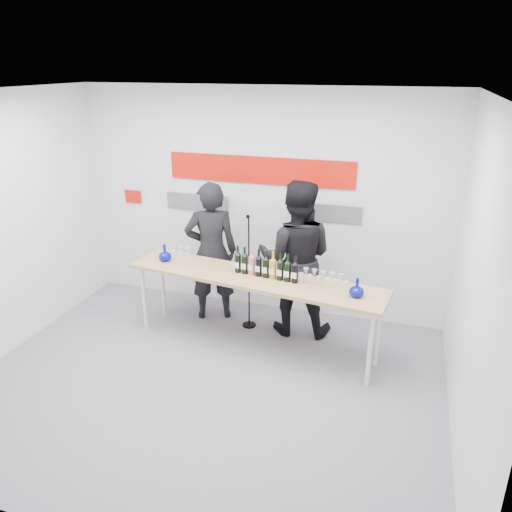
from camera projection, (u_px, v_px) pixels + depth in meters
The scene contains 12 objects.
ground at pixel (206, 383), 5.42m from camera, with size 5.00×5.00×0.00m, color slate.
back_wall at pixel (260, 203), 6.65m from camera, with size 5.00×0.04×3.00m, color silver.
signage at pixel (255, 181), 6.53m from camera, with size 3.38×0.02×0.79m.
tasting_table at pixel (253, 282), 5.82m from camera, with size 3.16×1.02×0.93m.
wine_bottles at pixel (266, 264), 5.72m from camera, with size 0.80×0.18×0.33m.
decanter_left at pixel (165, 253), 6.22m from camera, with size 0.16×0.16×0.21m, color #070A86, non-canonical shape.
decanter_right at pixel (357, 287), 5.27m from camera, with size 0.16×0.16×0.21m, color #070A86, non-canonical shape.
glasses_left at pixel (182, 257), 6.13m from camera, with size 0.26×0.25×0.18m.
glasses_right at pixel (323, 282), 5.43m from camera, with size 0.56×0.29×0.18m.
presenter_left at pixel (211, 252), 6.53m from camera, with size 0.68×0.45×1.87m, color black.
presenter_right at pixel (296, 259), 6.16m from camera, with size 0.96×0.75×1.98m, color black.
mic_stand at pixel (249, 294), 6.43m from camera, with size 0.18×0.18×1.54m.
Camera 1 is at (1.87, -4.17, 3.26)m, focal length 35.00 mm.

